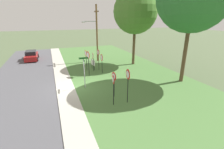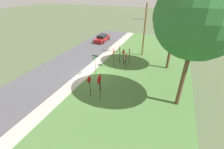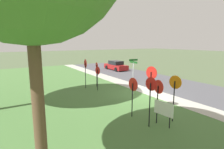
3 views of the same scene
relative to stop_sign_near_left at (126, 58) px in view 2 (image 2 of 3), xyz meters
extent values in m
plane|color=#4C5B3D|center=(3.11, -3.65, -1.66)|extent=(160.00, 160.00, 0.00)
cube|color=#4C4C51|center=(3.11, -8.45, -1.65)|extent=(44.00, 6.40, 0.01)
cube|color=#ADAA9E|center=(3.11, -4.45, -1.63)|extent=(44.00, 1.60, 0.06)
cube|color=#477038|center=(3.11, 2.35, -1.64)|extent=(44.00, 12.00, 0.04)
cylinder|color=black|center=(0.00, 0.03, -0.66)|extent=(0.06, 0.06, 1.92)
cylinder|color=red|center=(0.00, -0.01, 0.24)|extent=(0.74, 0.05, 0.74)
cylinder|color=white|center=(0.00, -0.03, 0.24)|extent=(0.58, 0.03, 0.58)
cylinder|color=black|center=(-1.64, -1.42, -0.53)|extent=(0.06, 0.06, 2.18)
cylinder|color=orange|center=(-1.64, -1.46, 0.51)|extent=(0.69, 0.13, 0.70)
cylinder|color=white|center=(-1.64, -1.48, 0.51)|extent=(0.54, 0.09, 0.54)
cylinder|color=black|center=(0.28, -1.58, -0.42)|extent=(0.06, 0.06, 2.39)
cylinder|color=red|center=(0.28, -1.62, 0.71)|extent=(0.78, 0.17, 0.79)
cylinder|color=white|center=(0.28, -1.64, 0.71)|extent=(0.60, 0.12, 0.61)
cylinder|color=black|center=(-1.22, -0.68, -0.65)|extent=(0.06, 0.06, 1.94)
cylinder|color=red|center=(-1.22, -0.72, 0.27)|extent=(0.72, 0.10, 0.72)
cylinder|color=white|center=(-1.22, -0.74, 0.27)|extent=(0.56, 0.07, 0.56)
cylinder|color=black|center=(-1.44, 0.06, -0.51)|extent=(0.06, 0.06, 2.22)
cylinder|color=red|center=(-1.44, 0.02, 0.56)|extent=(0.66, 0.12, 0.66)
cylinder|color=white|center=(-1.44, 0.00, 0.56)|extent=(0.51, 0.08, 0.52)
cylinder|color=black|center=(6.08, -0.88, -0.70)|extent=(0.06, 0.06, 1.83)
cone|color=red|center=(6.08, -0.92, 0.14)|extent=(0.69, 0.13, 0.70)
cone|color=silver|center=(6.08, -0.94, 0.14)|extent=(0.47, 0.08, 0.47)
cylinder|color=black|center=(7.36, -0.31, -0.45)|extent=(0.06, 0.06, 2.34)
cone|color=red|center=(7.36, -0.35, 0.65)|extent=(0.77, 0.09, 0.77)
cone|color=white|center=(7.36, -0.37, 0.65)|extent=(0.52, 0.05, 0.52)
cylinder|color=black|center=(7.31, -1.41, -0.59)|extent=(0.06, 0.06, 2.06)
cone|color=red|center=(7.31, -1.45, 0.38)|extent=(0.64, 0.11, 0.64)
cone|color=white|center=(7.31, -1.47, 0.38)|extent=(0.43, 0.07, 0.44)
cylinder|color=#9EA0A8|center=(3.48, -2.72, -0.35)|extent=(0.07, 0.07, 2.55)
cylinder|color=#9EA0A8|center=(3.48, -2.72, 0.94)|extent=(0.09, 0.09, 0.03)
cube|color=#19511E|center=(3.48, -2.72, 1.00)|extent=(0.96, 0.04, 0.15)
cube|color=#19511E|center=(3.48, -2.72, 1.17)|extent=(0.04, 0.82, 0.15)
cylinder|color=brown|center=(-5.63, 1.12, 2.30)|extent=(0.24, 0.24, 7.84)
cube|color=brown|center=(-5.63, 1.12, 5.28)|extent=(2.10, 0.12, 0.12)
cylinder|color=gray|center=(-6.48, 1.12, 5.38)|extent=(0.09, 0.09, 0.10)
cylinder|color=gray|center=(-4.78, 1.12, 5.38)|extent=(0.09, 0.09, 0.10)
cylinder|color=#9EA0A8|center=(-5.63, 0.19, 4.03)|extent=(0.08, 1.85, 0.08)
ellipsoid|color=#B7B7BC|center=(-5.63, -0.74, 3.97)|extent=(0.40, 0.56, 0.18)
cylinder|color=black|center=(-2.11, -0.65, -1.34)|extent=(0.05, 0.05, 0.55)
cylinder|color=black|center=(-1.35, -0.54, -1.34)|extent=(0.05, 0.05, 0.55)
cube|color=white|center=(-1.73, -0.60, -0.72)|extent=(1.09, 0.18, 0.70)
cylinder|color=brown|center=(-2.28, 5.28, 1.10)|extent=(0.36, 0.36, 5.44)
sphere|color=#47752D|center=(-2.28, 5.28, 5.22)|extent=(5.59, 5.59, 5.59)
cylinder|color=brown|center=(5.27, 6.77, 1.54)|extent=(0.36, 0.36, 6.33)
sphere|color=#2D6B33|center=(5.27, 6.77, 6.31)|extent=(6.41, 6.41, 6.41)
cube|color=maroon|center=(-10.15, -8.16, -1.16)|extent=(4.50, 1.73, 0.68)
cube|color=black|center=(-10.15, -8.16, -0.54)|extent=(2.25, 1.46, 0.56)
cylinder|color=black|center=(-8.77, -7.29, -1.35)|extent=(0.60, 0.18, 0.60)
cylinder|color=black|center=(-8.76, -9.01, -1.35)|extent=(0.60, 0.18, 0.60)
cylinder|color=black|center=(-11.55, -7.31, -1.35)|extent=(0.60, 0.18, 0.60)
cylinder|color=black|center=(-11.54, -9.03, -1.35)|extent=(0.60, 0.18, 0.60)
camera|label=1|loc=(17.24, -5.32, 4.46)|focal=26.12mm
camera|label=2|loc=(18.32, 5.28, 8.08)|focal=24.86mm
camera|label=3|loc=(-7.77, 6.09, 2.54)|focal=29.26mm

